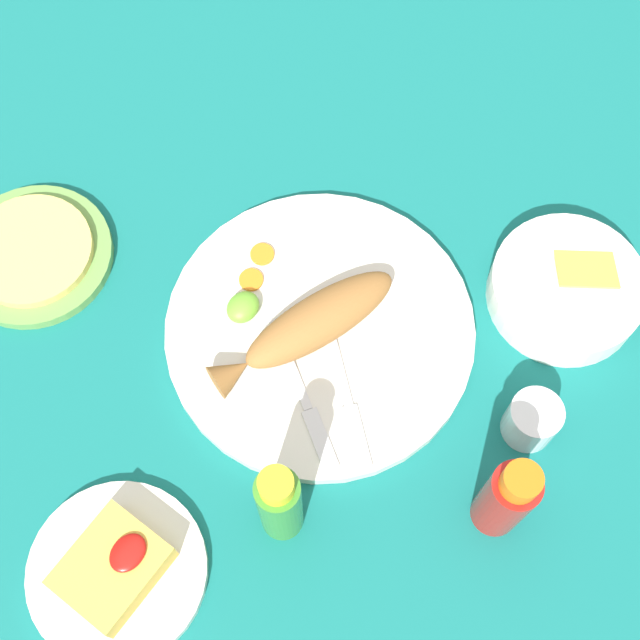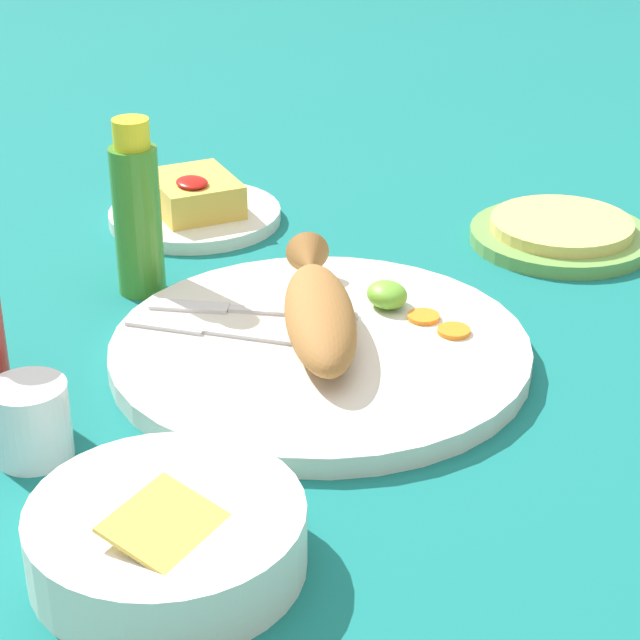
# 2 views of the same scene
# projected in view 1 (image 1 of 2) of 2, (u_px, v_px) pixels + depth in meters

# --- Properties ---
(ground_plane) EXTENTS (4.00, 4.00, 0.00)m
(ground_plane) POSITION_uv_depth(u_px,v_px,m) (320.00, 333.00, 1.03)
(ground_plane) COLOR #146B66
(main_plate) EXTENTS (0.35, 0.35, 0.02)m
(main_plate) POSITION_uv_depth(u_px,v_px,m) (320.00, 330.00, 1.02)
(main_plate) COLOR silver
(main_plate) RESTS_ON ground_plane
(fried_fish) EXTENTS (0.23, 0.13, 0.05)m
(fried_fish) POSITION_uv_depth(u_px,v_px,m) (310.00, 325.00, 0.98)
(fried_fish) COLOR #996633
(fried_fish) RESTS_ON main_plate
(fork_near) EXTENTS (0.13, 0.15, 0.00)m
(fork_near) POSITION_uv_depth(u_px,v_px,m) (347.00, 398.00, 0.97)
(fork_near) COLOR silver
(fork_near) RESTS_ON main_plate
(fork_far) EXTENTS (0.11, 0.16, 0.00)m
(fork_far) POSITION_uv_depth(u_px,v_px,m) (306.00, 402.00, 0.97)
(fork_far) COLOR silver
(fork_far) RESTS_ON main_plate
(carrot_slice_near) EXTENTS (0.03, 0.03, 0.00)m
(carrot_slice_near) POSITION_uv_depth(u_px,v_px,m) (262.00, 254.00, 1.04)
(carrot_slice_near) COLOR orange
(carrot_slice_near) RESTS_ON main_plate
(carrot_slice_mid) EXTENTS (0.03, 0.03, 0.00)m
(carrot_slice_mid) POSITION_uv_depth(u_px,v_px,m) (249.00, 283.00, 1.03)
(carrot_slice_mid) COLOR orange
(carrot_slice_mid) RESTS_ON main_plate
(lime_wedge_main) EXTENTS (0.04, 0.03, 0.02)m
(lime_wedge_main) POSITION_uv_depth(u_px,v_px,m) (243.00, 307.00, 1.01)
(lime_wedge_main) COLOR #6BB233
(lime_wedge_main) RESTS_ON main_plate
(hot_sauce_bottle_red) EXTENTS (0.05, 0.05, 0.16)m
(hot_sauce_bottle_red) POSITION_uv_depth(u_px,v_px,m) (507.00, 498.00, 0.88)
(hot_sauce_bottle_red) COLOR #B21914
(hot_sauce_bottle_red) RESTS_ON ground_plane
(hot_sauce_bottle_green) EXTENTS (0.04, 0.04, 0.17)m
(hot_sauce_bottle_green) POSITION_uv_depth(u_px,v_px,m) (280.00, 503.00, 0.87)
(hot_sauce_bottle_green) COLOR #3D8428
(hot_sauce_bottle_green) RESTS_ON ground_plane
(salt_cup) EXTENTS (0.06, 0.06, 0.06)m
(salt_cup) POSITION_uv_depth(u_px,v_px,m) (531.00, 421.00, 0.96)
(salt_cup) COLOR silver
(salt_cup) RESTS_ON ground_plane
(side_plate_fries) EXTENTS (0.18, 0.18, 0.01)m
(side_plate_fries) POSITION_uv_depth(u_px,v_px,m) (117.00, 572.00, 0.91)
(side_plate_fries) COLOR silver
(side_plate_fries) RESTS_ON ground_plane
(fries_pile) EXTENTS (0.10, 0.08, 0.04)m
(fries_pile) POSITION_uv_depth(u_px,v_px,m) (113.00, 568.00, 0.89)
(fries_pile) COLOR gold
(fries_pile) RESTS_ON side_plate_fries
(guacamole_bowl) EXTENTS (0.18, 0.18, 0.06)m
(guacamole_bowl) POSITION_uv_depth(u_px,v_px,m) (566.00, 288.00, 1.02)
(guacamole_bowl) COLOR white
(guacamole_bowl) RESTS_ON ground_plane
(tortilla_plate) EXTENTS (0.19, 0.19, 0.01)m
(tortilla_plate) POSITION_uv_depth(u_px,v_px,m) (34.00, 255.00, 1.06)
(tortilla_plate) COLOR #6B9E4C
(tortilla_plate) RESTS_ON ground_plane
(tortilla_stack) EXTENTS (0.15, 0.15, 0.01)m
(tortilla_stack) POSITION_uv_depth(u_px,v_px,m) (31.00, 250.00, 1.05)
(tortilla_stack) COLOR #E0C666
(tortilla_stack) RESTS_ON tortilla_plate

